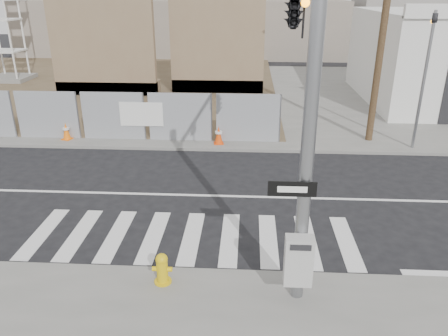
# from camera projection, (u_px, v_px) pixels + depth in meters

# --- Properties ---
(ground) EXTENTS (100.00, 100.00, 0.00)m
(ground) POSITION_uv_depth(u_px,v_px,m) (202.00, 195.00, 13.72)
(ground) COLOR black
(ground) RESTS_ON ground
(sidewalk_far) EXTENTS (50.00, 20.00, 0.12)m
(sidewalk_far) POSITION_uv_depth(u_px,v_px,m) (226.00, 94.00, 26.61)
(sidewalk_far) COLOR slate
(sidewalk_far) RESTS_ON ground
(signal_pole) EXTENTS (0.96, 5.87, 7.00)m
(signal_pole) POSITION_uv_depth(u_px,v_px,m) (298.00, 48.00, 9.87)
(signal_pole) COLOR gray
(signal_pole) RESTS_ON sidewalk_near
(far_signal_pole) EXTENTS (0.16, 0.20, 5.60)m
(far_signal_pole) POSITION_uv_depth(u_px,v_px,m) (427.00, 62.00, 16.20)
(far_signal_pole) COLOR gray
(far_signal_pole) RESTS_ON sidewalk_far
(concrete_wall_left) EXTENTS (6.00, 1.30, 8.00)m
(concrete_wall_left) POSITION_uv_depth(u_px,v_px,m) (103.00, 38.00, 24.87)
(concrete_wall_left) COLOR #786048
(concrete_wall_left) RESTS_ON sidewalk_far
(concrete_wall_right) EXTENTS (5.50, 1.30, 8.00)m
(concrete_wall_right) POSITION_uv_depth(u_px,v_px,m) (217.00, 37.00, 25.44)
(concrete_wall_right) COLOR #786048
(concrete_wall_right) RESTS_ON sidewalk_far
(utility_pole_right) EXTENTS (1.60, 0.28, 10.00)m
(utility_pole_right) POSITION_uv_depth(u_px,v_px,m) (386.00, 12.00, 16.45)
(utility_pole_right) COLOR brown
(utility_pole_right) RESTS_ON sidewalk_far
(fire_hydrant) EXTENTS (0.43, 0.38, 0.71)m
(fire_hydrant) POSITION_uv_depth(u_px,v_px,m) (162.00, 268.00, 9.36)
(fire_hydrant) COLOR gold
(fire_hydrant) RESTS_ON sidewalk_near
(traffic_cone_c) EXTENTS (0.46, 0.46, 0.72)m
(traffic_cone_c) POSITION_uv_depth(u_px,v_px,m) (66.00, 131.00, 18.31)
(traffic_cone_c) COLOR orange
(traffic_cone_c) RESTS_ON sidewalk_far
(traffic_cone_d) EXTENTS (0.44, 0.44, 0.75)m
(traffic_cone_d) POSITION_uv_depth(u_px,v_px,m) (219.00, 135.00, 17.80)
(traffic_cone_d) COLOR #E4440C
(traffic_cone_d) RESTS_ON sidewalk_far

